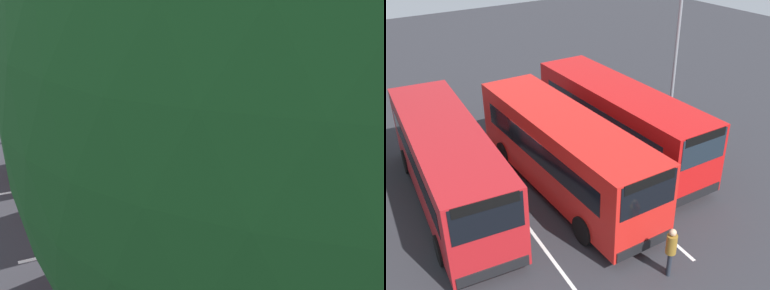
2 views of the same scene
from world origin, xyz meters
TOP-DOWN VIEW (x-y plane):
  - ground_plane at (0.00, 0.00)m, footprint 65.73×65.73m
  - bus_far_left at (-0.71, -3.68)m, footprint 9.75×3.39m
  - bus_center_left at (0.83, 0.22)m, footprint 9.60×2.64m
  - bus_center_right at (-0.20, 3.67)m, footprint 9.61×2.68m
  - pedestrian at (6.43, 0.35)m, footprint 0.45×0.45m
  - street_lamp at (-1.38, 7.69)m, footprint 0.63×2.63m
  - lane_stripe_outer_left at (0.00, -1.93)m, footprint 13.01×1.15m
  - lane_stripe_inner_left at (0.00, 1.93)m, footprint 13.01×1.15m

SIDE VIEW (x-z plane):
  - ground_plane at x=0.00m, z-range 0.00..0.00m
  - lane_stripe_outer_left at x=0.00m, z-range 0.00..0.01m
  - lane_stripe_inner_left at x=0.00m, z-range 0.00..0.01m
  - pedestrian at x=6.43m, z-range 0.15..1.81m
  - bus_far_left at x=-0.71m, z-range 0.16..3.24m
  - bus_center_left at x=0.83m, z-range 0.16..3.24m
  - bus_center_right at x=-0.20m, z-range 0.16..3.24m
  - street_lamp at x=-1.38m, z-range 0.62..8.80m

